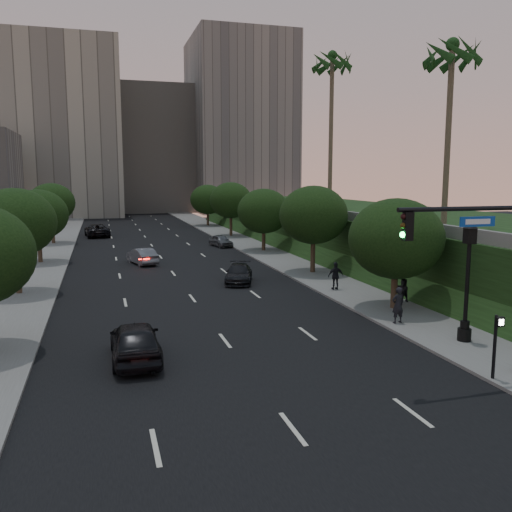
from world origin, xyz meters
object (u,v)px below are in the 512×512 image
object	(u,v)px
sedan_near_right	(239,274)
pedestrian_b	(402,287)
street_lamp	(467,286)
sedan_near_left	(135,341)
sedan_mid_left	(142,256)
sedan_far_left	(97,230)
pedestrian_c	(336,276)
sedan_far_right	(221,241)
traffic_signal_mast	(503,282)
pedestrian_a	(398,305)

from	to	relation	value
sedan_near_right	pedestrian_b	bearing A→B (deg)	-32.78
street_lamp	sedan_near_left	bearing A→B (deg)	172.93
sedan_near_left	sedan_mid_left	distance (m)	24.93
sedan_mid_left	sedan_far_left	distance (m)	23.60
pedestrian_b	pedestrian_c	bearing A→B (deg)	-76.59
pedestrian_b	sedan_near_right	bearing A→B (deg)	-63.71
sedan_near_left	pedestrian_c	distance (m)	16.65
street_lamp	sedan_far_right	xyz separation A→B (m)	(-3.16, 36.12, -2.00)
sedan_mid_left	sedan_far_left	xyz separation A→B (m)	(-3.76, 23.30, 0.11)
street_lamp	sedan_mid_left	size ratio (longest dim) A/B	1.33
sedan_near_left	pedestrian_b	bearing A→B (deg)	-159.81
sedan_near_left	pedestrian_b	distance (m)	16.51
sedan_far_left	pedestrian_c	distance (m)	40.94
sedan_far_left	pedestrian_b	world-z (taller)	pedestrian_b
traffic_signal_mast	sedan_near_left	bearing A→B (deg)	154.93
sedan_near_left	sedan_far_right	world-z (taller)	sedan_near_left
sedan_near_left	sedan_near_right	bearing A→B (deg)	-118.62
sedan_mid_left	sedan_far_left	size ratio (longest dim) A/B	0.73
sedan_near_left	traffic_signal_mast	bearing A→B (deg)	155.01
sedan_near_left	pedestrian_c	size ratio (longest dim) A/B	2.69
pedestrian_c	traffic_signal_mast	bearing A→B (deg)	88.17
sedan_far_left	pedestrian_c	bearing A→B (deg)	105.36
sedan_near_right	sedan_near_left	bearing A→B (deg)	-101.30
sedan_near_left	sedan_near_right	size ratio (longest dim) A/B	1.09
sedan_near_right	pedestrian_a	bearing A→B (deg)	-52.04
street_lamp	sedan_near_left	size ratio (longest dim) A/B	1.17
street_lamp	sedan_far_right	size ratio (longest dim) A/B	1.50
sedan_near_right	sedan_far_right	size ratio (longest dim) A/B	1.18
sedan_mid_left	pedestrian_a	bearing A→B (deg)	100.00
sedan_far_left	sedan_far_right	distance (m)	18.73
sedan_near_left	sedan_mid_left	world-z (taller)	sedan_near_left
sedan_near_left	sedan_mid_left	size ratio (longest dim) A/B	1.13
traffic_signal_mast	pedestrian_a	xyz separation A→B (m)	(0.37, 7.53, -2.61)
sedan_far_left	pedestrian_b	distance (m)	45.79
sedan_near_left	sedan_mid_left	bearing A→B (deg)	-94.80
traffic_signal_mast	pedestrian_a	world-z (taller)	traffic_signal_mast
sedan_mid_left	sedan_far_right	size ratio (longest dim) A/B	1.13
sedan_near_left	sedan_near_right	world-z (taller)	sedan_near_left
street_lamp	sedan_far_left	size ratio (longest dim) A/B	0.97
sedan_mid_left	sedan_far_right	bearing A→B (deg)	-148.12
pedestrian_a	pedestrian_c	distance (m)	8.34
sedan_mid_left	sedan_near_right	world-z (taller)	sedan_mid_left
sedan_far_left	sedan_near_left	bearing A→B (deg)	85.91
street_lamp	pedestrian_b	distance (m)	7.72
pedestrian_a	sedan_far_left	bearing A→B (deg)	-79.57
sedan_near_right	pedestrian_b	size ratio (longest dim) A/B	2.44
sedan_near_left	sedan_near_right	distance (m)	16.70
traffic_signal_mast	pedestrian_c	bearing A→B (deg)	87.18
pedestrian_a	sedan_far_right	bearing A→B (deg)	-93.72
traffic_signal_mast	pedestrian_b	xyz separation A→B (m)	(2.99, 11.53, -2.62)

